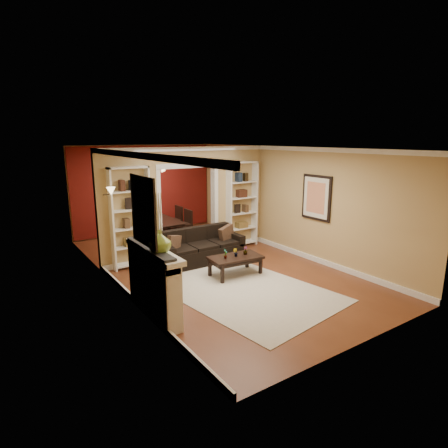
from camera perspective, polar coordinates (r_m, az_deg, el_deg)
floor at (r=8.72m, az=-1.62°, el=-6.49°), size 8.00×8.00×0.00m
ceiling at (r=8.22m, az=-1.74°, el=11.54°), size 8.00×8.00×0.00m
wall_back at (r=11.90m, az=-12.02°, el=5.22°), size 8.00×0.00×8.00m
wall_front at (r=5.51m, az=21.14°, el=-4.42°), size 8.00×0.00×8.00m
wall_left at (r=7.45m, az=-16.50°, el=0.35°), size 0.00×8.00×8.00m
wall_right at (r=9.73m, az=9.64°, el=3.61°), size 0.00×8.00×8.00m
partition_wall at (r=9.39m, az=-5.58°, el=3.39°), size 4.50×0.15×2.70m
red_back_panel at (r=11.88m, az=-11.96°, el=5.06°), size 4.44×0.04×2.64m
dining_window at (r=11.82m, az=-11.93°, el=6.14°), size 0.78×0.03×0.98m
area_rug at (r=7.41m, az=3.24°, el=-10.12°), size 2.92×3.75×0.01m
sofa at (r=8.94m, az=-3.52°, el=-3.35°), size 2.03×0.88×0.80m
pillow_left at (r=8.54m, az=-7.65°, el=-2.97°), size 0.39×0.25×0.38m
pillow_right at (r=9.23m, az=0.39°, el=-1.46°), size 0.44×0.23×0.43m
coffee_table at (r=8.13m, az=1.75°, el=-6.38°), size 1.17×0.71×0.43m
plant_left at (r=7.89m, az=0.22°, el=-4.54°), size 0.14×0.13×0.22m
plant_center at (r=8.04m, az=1.77°, el=-4.37°), size 0.12×0.12×0.17m
plant_right at (r=8.19m, az=3.26°, el=-4.05°), size 0.11×0.11×0.17m
bookshelf_left at (r=8.66m, az=-14.08°, el=0.88°), size 0.90×0.30×2.30m
bookshelf_right at (r=10.10m, az=2.68°, el=2.97°), size 0.90×0.30×2.30m
fireplace at (r=6.37m, az=-10.51°, el=-8.74°), size 0.32×1.70×1.16m
vase at (r=5.88m, az=-9.75°, el=-2.66°), size 0.41×0.41×0.37m
mirror at (r=5.97m, az=-12.23°, el=1.96°), size 0.03×0.95×1.10m
wall_sconce at (r=7.91m, az=-17.24°, el=4.56°), size 0.18×0.18×0.22m
framed_art at (r=8.98m, az=13.87°, el=3.92°), size 0.04×0.85×1.05m
dining_table at (r=10.92m, az=-9.85°, el=-0.93°), size 1.78×0.99×0.63m
dining_chair_nw at (r=10.41m, az=-11.96°, el=-0.88°), size 0.59×0.59×0.92m
dining_chair_ne at (r=10.85m, az=-6.58°, el=-0.14°), size 0.56×0.56×0.91m
dining_chair_sw at (r=10.97m, az=-13.13°, el=-0.52°), size 0.49×0.49×0.81m
dining_chair_se at (r=11.37m, az=-7.97°, el=0.47°), size 0.49×0.49×0.93m
chandelier at (r=10.64m, az=-9.54°, el=8.05°), size 0.50×0.50×0.30m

